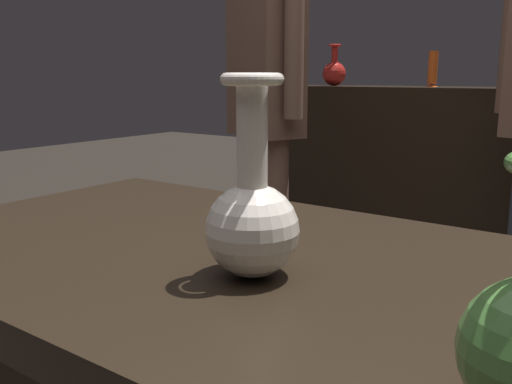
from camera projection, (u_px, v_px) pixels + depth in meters
The scene contains 4 objects.
vase_centerpiece at pixel (252, 215), 0.68m from camera, with size 0.12×0.12×0.25m.
shelf_vase_left at pixel (433, 70), 2.79m from camera, with size 0.06×0.06×0.18m.
shelf_vase_far_left at pixel (334, 72), 3.03m from camera, with size 0.13×0.13×0.22m.
visitor_near_left at pixel (265, 96), 2.17m from camera, with size 0.43×0.30×1.64m.
Camera 1 is at (0.42, -0.60, 1.05)m, focal length 39.02 mm.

